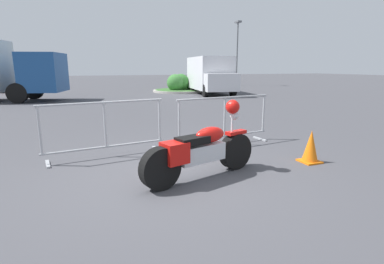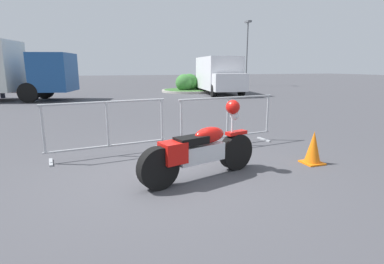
{
  "view_description": "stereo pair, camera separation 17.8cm",
  "coord_description": "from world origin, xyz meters",
  "px_view_note": "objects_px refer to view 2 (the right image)",
  "views": [
    {
      "loc": [
        -1.28,
        -4.36,
        1.69
      ],
      "look_at": [
        0.45,
        0.11,
        0.65
      ],
      "focal_mm": 28.0,
      "sensor_mm": 36.0,
      "label": 1
    },
    {
      "loc": [
        -1.11,
        -4.42,
        1.69
      ],
      "look_at": [
        0.45,
        0.11,
        0.65
      ],
      "focal_mm": 28.0,
      "sensor_mm": 36.0,
      "label": 2
    }
  ],
  "objects_px": {
    "motorcycle": "(200,150)",
    "street_lamp": "(247,44)",
    "pedestrian": "(1,81)",
    "traffic_cone": "(313,148)",
    "crowd_barrier_near": "(108,128)",
    "crowd_barrier_far": "(227,120)",
    "parked_car_red": "(27,80)",
    "delivery_van": "(219,74)"
  },
  "relations": [
    {
      "from": "crowd_barrier_near",
      "to": "delivery_van",
      "type": "bearing_deg",
      "value": 57.31
    },
    {
      "from": "street_lamp",
      "to": "delivery_van",
      "type": "bearing_deg",
      "value": -129.72
    },
    {
      "from": "crowd_barrier_near",
      "to": "traffic_cone",
      "type": "bearing_deg",
      "value": -26.16
    },
    {
      "from": "delivery_van",
      "to": "parked_car_red",
      "type": "relative_size",
      "value": 1.2
    },
    {
      "from": "motorcycle",
      "to": "crowd_barrier_far",
      "type": "xyz_separation_m",
      "value": [
        1.26,
        1.69,
        0.11
      ]
    },
    {
      "from": "crowd_barrier_near",
      "to": "pedestrian",
      "type": "height_order",
      "value": "pedestrian"
    },
    {
      "from": "street_lamp",
      "to": "parked_car_red",
      "type": "bearing_deg",
      "value": 178.16
    },
    {
      "from": "crowd_barrier_near",
      "to": "pedestrian",
      "type": "distance_m",
      "value": 14.18
    },
    {
      "from": "crowd_barrier_near",
      "to": "crowd_barrier_far",
      "type": "xyz_separation_m",
      "value": [
        2.52,
        0.0,
        0.0
      ]
    },
    {
      "from": "crowd_barrier_far",
      "to": "delivery_van",
      "type": "distance_m",
      "value": 12.84
    },
    {
      "from": "crowd_barrier_far",
      "to": "pedestrian",
      "type": "height_order",
      "value": "pedestrian"
    },
    {
      "from": "parked_car_red",
      "to": "delivery_van",
      "type": "bearing_deg",
      "value": -121.76
    },
    {
      "from": "delivery_van",
      "to": "parked_car_red",
      "type": "bearing_deg",
      "value": -114.36
    },
    {
      "from": "crowd_barrier_near",
      "to": "parked_car_red",
      "type": "distance_m",
      "value": 19.97
    },
    {
      "from": "pedestrian",
      "to": "motorcycle",
      "type": "bearing_deg",
      "value": -121.8
    },
    {
      "from": "crowd_barrier_near",
      "to": "motorcycle",
      "type": "bearing_deg",
      "value": -53.21
    },
    {
      "from": "motorcycle",
      "to": "street_lamp",
      "type": "height_order",
      "value": "street_lamp"
    },
    {
      "from": "motorcycle",
      "to": "pedestrian",
      "type": "relative_size",
      "value": 1.21
    },
    {
      "from": "traffic_cone",
      "to": "delivery_van",
      "type": "bearing_deg",
      "value": 72.83
    },
    {
      "from": "motorcycle",
      "to": "street_lamp",
      "type": "xyz_separation_m",
      "value": [
        12.18,
        20.55,
        3.26
      ]
    },
    {
      "from": "motorcycle",
      "to": "pedestrian",
      "type": "bearing_deg",
      "value": 96.16
    },
    {
      "from": "crowd_barrier_near",
      "to": "parked_car_red",
      "type": "height_order",
      "value": "parked_car_red"
    },
    {
      "from": "parked_car_red",
      "to": "traffic_cone",
      "type": "height_order",
      "value": "parked_car_red"
    },
    {
      "from": "delivery_van",
      "to": "crowd_barrier_far",
      "type": "bearing_deg",
      "value": -15.29
    },
    {
      "from": "parked_car_red",
      "to": "motorcycle",
      "type": "bearing_deg",
      "value": -164.09
    },
    {
      "from": "traffic_cone",
      "to": "street_lamp",
      "type": "bearing_deg",
      "value": 63.96
    },
    {
      "from": "crowd_barrier_near",
      "to": "crowd_barrier_far",
      "type": "bearing_deg",
      "value": 0.0
    },
    {
      "from": "motorcycle",
      "to": "traffic_cone",
      "type": "distance_m",
      "value": 2.15
    },
    {
      "from": "pedestrian",
      "to": "traffic_cone",
      "type": "distance_m",
      "value": 17.12
    },
    {
      "from": "pedestrian",
      "to": "parked_car_red",
      "type": "bearing_deg",
      "value": 33.97
    },
    {
      "from": "pedestrian",
      "to": "traffic_cone",
      "type": "xyz_separation_m",
      "value": [
        8.22,
        -15.01,
        -0.63
      ]
    },
    {
      "from": "parked_car_red",
      "to": "pedestrian",
      "type": "height_order",
      "value": "pedestrian"
    },
    {
      "from": "traffic_cone",
      "to": "motorcycle",
      "type": "bearing_deg",
      "value": -179.63
    },
    {
      "from": "crowd_barrier_far",
      "to": "street_lamp",
      "type": "bearing_deg",
      "value": 59.94
    },
    {
      "from": "motorcycle",
      "to": "parked_car_red",
      "type": "distance_m",
      "value": 21.92
    },
    {
      "from": "crowd_barrier_near",
      "to": "street_lamp",
      "type": "xyz_separation_m",
      "value": [
        13.44,
        18.86,
        3.16
      ]
    },
    {
      "from": "traffic_cone",
      "to": "parked_car_red",
      "type": "bearing_deg",
      "value": 110.71
    },
    {
      "from": "crowd_barrier_far",
      "to": "pedestrian",
      "type": "xyz_separation_m",
      "value": [
        -7.34,
        13.34,
        0.36
      ]
    },
    {
      "from": "parked_car_red",
      "to": "street_lamp",
      "type": "bearing_deg",
      "value": -91.38
    },
    {
      "from": "delivery_van",
      "to": "pedestrian",
      "type": "xyz_separation_m",
      "value": [
        -12.38,
        1.55,
        -0.32
      ]
    },
    {
      "from": "traffic_cone",
      "to": "street_lamp",
      "type": "xyz_separation_m",
      "value": [
        10.03,
        20.53,
        3.42
      ]
    },
    {
      "from": "crowd_barrier_far",
      "to": "street_lamp",
      "type": "distance_m",
      "value": 22.02
    }
  ]
}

